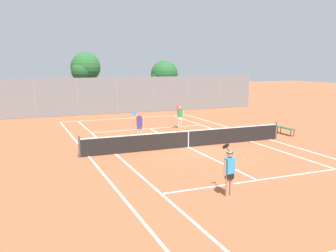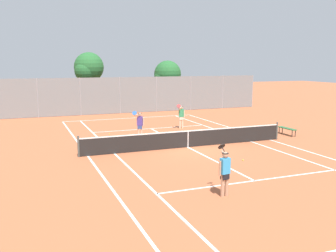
% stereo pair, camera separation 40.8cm
% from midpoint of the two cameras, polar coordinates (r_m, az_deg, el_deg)
% --- Properties ---
extents(ground_plane, '(120.00, 120.00, 0.00)m').
position_cam_midpoint_polar(ground_plane, '(20.79, 2.55, -3.25)').
color(ground_plane, '#B25B38').
extents(court_line_markings, '(11.10, 23.90, 0.01)m').
position_cam_midpoint_polar(court_line_markings, '(20.79, 2.55, -3.24)').
color(court_line_markings, white).
rests_on(court_line_markings, ground).
extents(tennis_net, '(12.00, 0.10, 1.07)m').
position_cam_midpoint_polar(tennis_net, '(20.69, 2.56, -1.88)').
color(tennis_net, '#474C47').
rests_on(tennis_net, ground).
extents(player_near_side, '(0.58, 0.81, 1.77)m').
position_cam_midpoint_polar(player_near_side, '(13.27, 8.46, -6.69)').
color(player_near_side, tan).
rests_on(player_near_side, ground).
extents(player_far_left, '(0.85, 0.68, 1.77)m').
position_cam_midpoint_polar(player_far_left, '(23.02, -4.89, 0.33)').
color(player_far_left, '#D8A884').
rests_on(player_far_left, ground).
extents(player_far_right, '(0.80, 0.71, 1.77)m').
position_cam_midpoint_polar(player_far_right, '(26.63, 1.39, 1.63)').
color(player_far_right, beige).
rests_on(player_far_right, ground).
extents(loose_tennis_ball_0, '(0.07, 0.07, 0.07)m').
position_cam_midpoint_polar(loose_tennis_ball_0, '(21.67, 6.28, -2.68)').
color(loose_tennis_ball_0, '#D1DB33').
rests_on(loose_tennis_ball_0, ground).
extents(loose_tennis_ball_1, '(0.07, 0.07, 0.07)m').
position_cam_midpoint_polar(loose_tennis_ball_1, '(18.34, 10.92, -5.07)').
color(loose_tennis_ball_1, '#D1DB33').
rests_on(loose_tennis_ball_1, ground).
extents(loose_tennis_ball_2, '(0.07, 0.07, 0.07)m').
position_cam_midpoint_polar(loose_tennis_ball_2, '(24.63, -9.53, -1.27)').
color(loose_tennis_ball_2, '#D1DB33').
rests_on(loose_tennis_ball_2, ground).
extents(loose_tennis_ball_4, '(0.07, 0.07, 0.07)m').
position_cam_midpoint_polar(loose_tennis_ball_4, '(29.83, 5.05, 0.72)').
color(loose_tennis_ball_4, '#D1DB33').
rests_on(loose_tennis_ball_4, ground).
extents(courtside_bench, '(0.36, 1.50, 0.47)m').
position_cam_midpoint_polar(courtside_bench, '(25.44, 17.07, -0.36)').
color(courtside_bench, '#2D6638').
rests_on(courtside_bench, ground).
extents(back_fence, '(28.73, 0.08, 3.35)m').
position_cam_midpoint_polar(back_fence, '(34.71, -8.10, 4.64)').
color(back_fence, gray).
rests_on(back_fence, ground).
extents(tree_behind_left, '(2.92, 2.90, 5.66)m').
position_cam_midpoint_polar(tree_behind_left, '(37.75, -12.90, 8.56)').
color(tree_behind_left, brown).
rests_on(tree_behind_left, ground).
extents(tree_behind_right, '(2.88, 2.81, 4.87)m').
position_cam_midpoint_polar(tree_behind_right, '(39.14, -1.02, 7.78)').
color(tree_behind_right, brown).
rests_on(tree_behind_right, ground).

